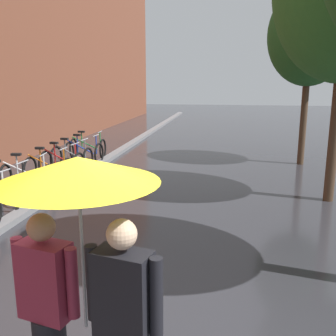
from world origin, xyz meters
TOP-DOWN VIEW (x-y plane):
  - kerb_strip at (-3.20, 10.00)m, footprint 0.30×36.00m
  - street_tree_2 at (3.03, 9.62)m, footprint 2.48×2.48m
  - parked_bicycle_2 at (-3.92, 4.43)m, footprint 1.10×0.73m
  - parked_bicycle_3 at (-3.89, 5.23)m, footprint 1.16×0.84m
  - parked_bicycle_4 at (-3.76, 6.08)m, footprint 1.09×0.71m
  - parked_bicycle_5 at (-3.76, 6.89)m, footprint 1.14×0.80m
  - parked_bicycle_6 at (-3.80, 7.66)m, footprint 1.12×0.77m
  - parked_bicycle_7 at (-3.76, 8.51)m, footprint 1.11×0.75m
  - parked_bicycle_8 at (-3.92, 9.29)m, footprint 1.12×0.76m
  - couple_under_umbrella at (-0.23, -0.44)m, footprint 1.23×1.13m

SIDE VIEW (x-z plane):
  - kerb_strip at x=-3.20m, z-range 0.00..0.12m
  - parked_bicycle_2 at x=-3.92m, z-range -0.10..0.86m
  - parked_bicycle_3 at x=-3.89m, z-range -0.10..0.86m
  - parked_bicycle_4 at x=-3.76m, z-range -0.10..0.86m
  - parked_bicycle_5 at x=-3.76m, z-range -0.10..0.86m
  - parked_bicycle_6 at x=-3.80m, z-range -0.10..0.86m
  - parked_bicycle_7 at x=-3.76m, z-range -0.10..0.86m
  - parked_bicycle_8 at x=-3.92m, z-range -0.10..0.86m
  - couple_under_umbrella at x=-0.23m, z-range 0.35..2.45m
  - street_tree_2 at x=3.03m, z-range 1.20..6.62m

